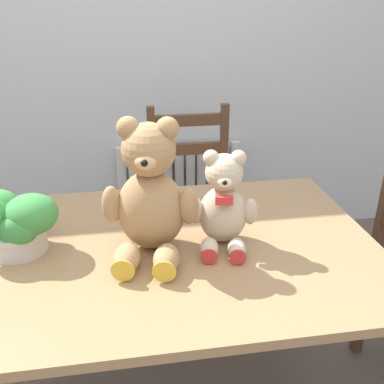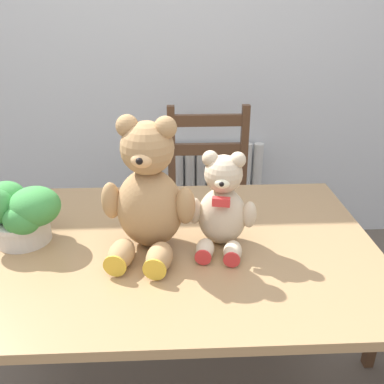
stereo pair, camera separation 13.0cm
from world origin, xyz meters
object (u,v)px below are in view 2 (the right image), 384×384
Objects in this scene: teddy_bear_left at (149,194)px; teddy_bear_right at (223,206)px; wooden_chair_behind at (210,203)px; potted_plant at (22,212)px.

teddy_bear_right is (0.23, 0.00, -0.05)m from teddy_bear_left.
teddy_bear_left reaches higher than teddy_bear_right.
wooden_chair_behind is at bearing -95.32° from teddy_bear_left.
teddy_bear_left is 1.36× the size of teddy_bear_right.
teddy_bear_left is (-0.27, -0.88, 0.47)m from wooden_chair_behind.
wooden_chair_behind is at bearing -81.38° from teddy_bear_right.
teddy_bear_right is (-0.04, -0.87, 0.42)m from wooden_chair_behind.
teddy_bear_left is at bearing 73.17° from wooden_chair_behind.
potted_plant is (-0.41, 0.05, -0.07)m from teddy_bear_left.
teddy_bear_left is 0.23m from teddy_bear_right.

